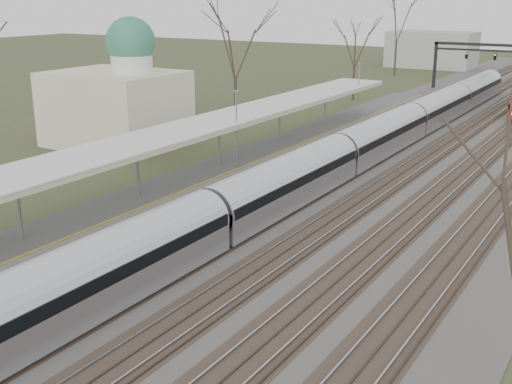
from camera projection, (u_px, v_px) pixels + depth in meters
track_bed at (447, 137)px, 55.36m from camera, size 24.00×160.00×0.22m
platform at (248, 161)px, 45.65m from camera, size 3.50×69.00×1.00m
canopy at (210, 124)px, 40.96m from camera, size 4.10×50.00×3.11m
dome_building at (118, 101)px, 51.45m from camera, size 10.00×8.00×10.30m
tree_west_far at (235, 41)px, 55.97m from camera, size 5.50×5.50×11.33m
train_near at (379, 137)px, 48.92m from camera, size 2.62×75.21×3.05m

